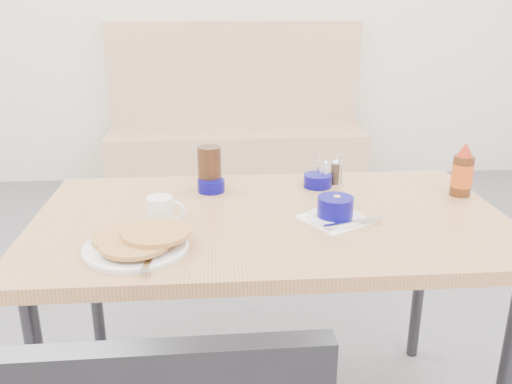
{
  "coord_description": "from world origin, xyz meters",
  "views": [
    {
      "loc": [
        -0.16,
        -1.24,
        1.37
      ],
      "look_at": [
        -0.04,
        0.29,
        0.82
      ],
      "focal_mm": 38.0,
      "sensor_mm": 36.0,
      "label": 1
    }
  ],
  "objects": [
    {
      "name": "amber_tumbler",
      "position": [
        -0.18,
        0.5,
        0.83
      ],
      "size": [
        0.1,
        0.1,
        0.15
      ],
      "primitive_type": "cylinder",
      "rotation": [
        0.0,
        0.0,
        0.31
      ],
      "color": "#361F11",
      "rests_on": "dining_table"
    },
    {
      "name": "dining_table",
      "position": [
        0.0,
        0.25,
        0.7
      ],
      "size": [
        1.4,
        0.8,
        0.76
      ],
      "color": "tan",
      "rests_on": "ground"
    },
    {
      "name": "creamer_bowl",
      "position": [
        -0.18,
        0.48,
        0.78
      ],
      "size": [
        0.09,
        0.09,
        0.04
      ],
      "rotation": [
        0.0,
        0.0,
        0.02
      ],
      "color": "#07046B",
      "rests_on": "dining_table"
    },
    {
      "name": "condiment_caddy",
      "position": [
        0.23,
        0.52,
        0.8
      ],
      "size": [
        0.1,
        0.07,
        0.1
      ],
      "rotation": [
        0.0,
        0.0,
        0.24
      ],
      "color": "silver",
      "rests_on": "dining_table"
    },
    {
      "name": "butter_bowl",
      "position": [
        0.19,
        0.5,
        0.78
      ],
      "size": [
        0.1,
        0.1,
        0.04
      ],
      "rotation": [
        0.0,
        0.0,
        0.08
      ],
      "color": "#07046B",
      "rests_on": "dining_table"
    },
    {
      "name": "grits_setting",
      "position": [
        0.18,
        0.2,
        0.79
      ],
      "size": [
        0.25,
        0.23,
        0.07
      ],
      "rotation": [
        0.0,
        0.0,
        0.53
      ],
      "color": "white",
      "rests_on": "dining_table"
    },
    {
      "name": "syrup_bottle",
      "position": [
        0.64,
        0.38,
        0.84
      ],
      "size": [
        0.07,
        0.07,
        0.18
      ],
      "rotation": [
        0.0,
        0.0,
        -0.29
      ],
      "color": "#47230F",
      "rests_on": "dining_table"
    },
    {
      "name": "coffee_mug",
      "position": [
        -0.32,
        0.2,
        0.8
      ],
      "size": [
        0.11,
        0.07,
        0.08
      ],
      "rotation": [
        0.0,
        0.0,
        -0.07
      ],
      "color": "white",
      "rests_on": "dining_table"
    },
    {
      "name": "booth_bench",
      "position": [
        0.0,
        2.78,
        0.35
      ],
      "size": [
        1.9,
        0.56,
        1.22
      ],
      "color": "tan",
      "rests_on": "ground"
    },
    {
      "name": "pancake_plate",
      "position": [
        -0.36,
        0.04,
        0.78
      ],
      "size": [
        0.28,
        0.29,
        0.05
      ],
      "rotation": [
        0.0,
        0.0,
        -0.43
      ],
      "color": "white",
      "rests_on": "dining_table"
    }
  ]
}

